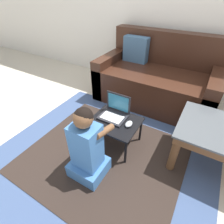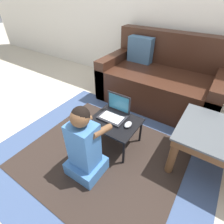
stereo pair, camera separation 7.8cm
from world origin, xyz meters
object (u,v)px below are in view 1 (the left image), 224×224
(laptop_desk, at_px, (115,124))
(laptop, at_px, (114,113))
(computer_mouse, at_px, (129,124))
(couch, at_px, (156,79))
(person_seated, at_px, (87,149))

(laptop_desk, xyz_separation_m, laptop, (-0.05, 0.07, 0.08))
(laptop, height_order, computer_mouse, laptop)
(couch, bearing_deg, laptop, -95.19)
(couch, height_order, laptop_desk, couch)
(couch, bearing_deg, laptop_desk, -92.54)
(computer_mouse, distance_m, person_seated, 0.48)
(laptop, distance_m, person_seated, 0.51)
(laptop_desk, bearing_deg, computer_mouse, 4.75)
(laptop, bearing_deg, couch, 84.81)
(couch, distance_m, person_seated, 1.57)
(couch, xyz_separation_m, laptop, (-0.10, -1.06, 0.04))
(couch, distance_m, laptop, 1.06)
(couch, xyz_separation_m, laptop_desk, (-0.05, -1.12, -0.04))
(laptop_desk, relative_size, person_seated, 0.66)
(laptop_desk, height_order, computer_mouse, computer_mouse)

